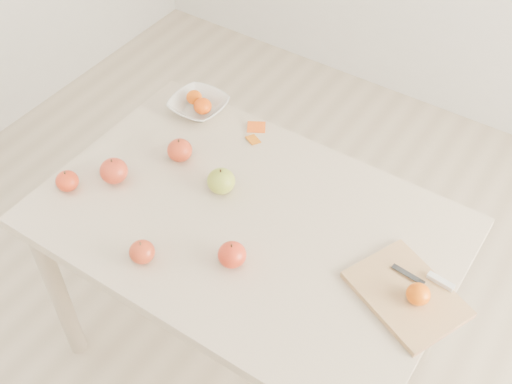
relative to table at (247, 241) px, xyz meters
The scene contains 16 objects.
ground 0.65m from the table, ahead, with size 3.50×3.50×0.00m, color #C6B293.
table is the anchor object (origin of this frame).
cutting_board 0.51m from the table, ahead, with size 0.29×0.21×0.02m, color tan.
board_tangerine 0.55m from the table, ahead, with size 0.06×0.06×0.05m, color #E35908.
fruit_bowl 0.53m from the table, 142.53° to the left, with size 0.19×0.19×0.05m, color white.
bowl_tangerine_near 0.56m from the table, 143.29° to the left, with size 0.05×0.05×0.05m, color #E25407.
bowl_tangerine_far 0.51m from the table, 141.78° to the left, with size 0.06×0.06×0.05m, color #E84A08.
orange_peel_a 0.41m from the table, 119.58° to the left, with size 0.06×0.04×0.00m, color #E2510F.
orange_peel_b 0.35m from the table, 120.62° to the left, with size 0.04×0.04×0.00m, color #CE650E.
paring_knife 0.56m from the table, ahead, with size 0.17×0.05×0.01m.
apple_green 0.20m from the table, 156.88° to the left, with size 0.09×0.09×0.08m, color olive.
apple_red_c 0.34m from the table, 118.87° to the right, with size 0.07×0.07×0.06m, color #9F1815.
apple_red_a 0.36m from the table, 163.42° to the left, with size 0.08×0.08×0.07m, color maroon.
apple_red_d 0.57m from the table, 159.25° to the right, with size 0.07×0.07×0.06m, color #991003.
apple_red_e 0.21m from the table, 69.40° to the right, with size 0.08×0.08×0.07m, color #9C0307.
apple_red_b 0.45m from the table, 167.94° to the right, with size 0.09×0.09×0.08m, color maroon.
Camera 1 is at (0.70, -1.00, 2.15)m, focal length 45.00 mm.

